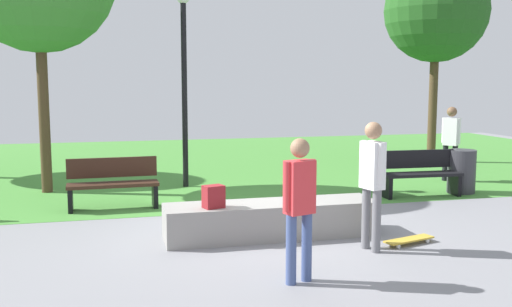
{
  "coord_description": "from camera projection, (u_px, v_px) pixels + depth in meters",
  "views": [
    {
      "loc": [
        -2.13,
        -8.68,
        2.29
      ],
      "look_at": [
        0.13,
        0.34,
        1.13
      ],
      "focal_mm": 40.85,
      "sensor_mm": 36.0,
      "label": 1
    }
  ],
  "objects": [
    {
      "name": "grass_lawn",
      "position": [
        189.0,
        162.0,
        16.43
      ],
      "size": [
        26.6,
        12.87,
        0.01
      ],
      "primitive_type": "cube",
      "color": "#478C38",
      "rests_on": "ground_plane"
    },
    {
      "name": "ground_plane",
      "position": [
        253.0,
        227.0,
        9.16
      ],
      "size": [
        28.0,
        28.0,
        0.0
      ],
      "primitive_type": "plane",
      "color": "gray"
    },
    {
      "name": "skater_performing_trick",
      "position": [
        372.0,
        176.0,
        7.8
      ],
      "size": [
        0.27,
        0.42,
        1.75
      ],
      "color": "slate",
      "rests_on": "ground_plane"
    },
    {
      "name": "trash_bin",
      "position": [
        461.0,
        171.0,
        11.95
      ],
      "size": [
        0.56,
        0.56,
        0.89
      ],
      "primitive_type": "cylinder",
      "color": "#333338",
      "rests_on": "ground_plane"
    },
    {
      "name": "tree_young_birch",
      "position": [
        436.0,
        11.0,
        16.12
      ],
      "size": [
        2.87,
        2.87,
        5.67
      ],
      "color": "#4C3823",
      "rests_on": "grass_lawn"
    },
    {
      "name": "pedestrian_with_backpack",
      "position": [
        451.0,
        137.0,
        13.27
      ],
      "size": [
        0.45,
        0.44,
        1.71
      ],
      "color": "black",
      "rests_on": "ground_plane"
    },
    {
      "name": "lamp_post",
      "position": [
        184.0,
        69.0,
        12.39
      ],
      "size": [
        0.28,
        0.28,
        4.18
      ],
      "color": "black",
      "rests_on": "ground_plane"
    },
    {
      "name": "backpack_on_ledge",
      "position": [
        214.0,
        197.0,
        8.17
      ],
      "size": [
        0.33,
        0.27,
        0.32
      ],
      "primitive_type": "cube",
      "rotation": [
        0.0,
        0.0,
        0.3
      ],
      "color": "maroon",
      "rests_on": "concrete_ledge"
    },
    {
      "name": "park_bench_near_lamppost",
      "position": [
        113.0,
        182.0,
        10.46
      ],
      "size": [
        1.61,
        0.52,
        0.91
      ],
      "color": "#331E14",
      "rests_on": "ground_plane"
    },
    {
      "name": "concrete_ledge",
      "position": [
        271.0,
        220.0,
        8.58
      ],
      "size": [
        3.14,
        0.76,
        0.51
      ],
      "primitive_type": "cube",
      "color": "gray",
      "rests_on": "ground_plane"
    },
    {
      "name": "skateboard_by_ledge",
      "position": [
        409.0,
        240.0,
        8.21
      ],
      "size": [
        0.82,
        0.42,
        0.08
      ],
      "color": "gold",
      "rests_on": "ground_plane"
    },
    {
      "name": "park_bench_by_oak",
      "position": [
        420.0,
        172.0,
        11.61
      ],
      "size": [
        1.62,
        0.53,
        0.91
      ],
      "color": "black",
      "rests_on": "ground_plane"
    },
    {
      "name": "skater_watching",
      "position": [
        299.0,
        200.0,
        6.54
      ],
      "size": [
        0.41,
        0.29,
        1.66
      ],
      "color": "#3F5184",
      "rests_on": "ground_plane"
    }
  ]
}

